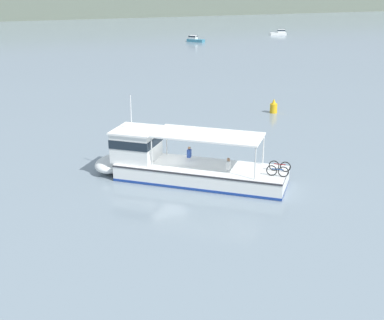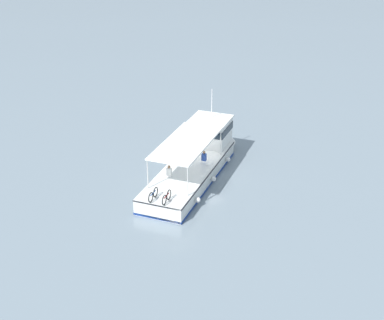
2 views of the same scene
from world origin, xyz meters
name	(u,v)px [view 2 (image 2 of 2)]	position (x,y,z in m)	size (l,w,h in m)	color
ground_plane	(206,167)	(0.00, 0.00, 0.00)	(400.00, 400.00, 0.00)	gray
ferry_main	(197,159)	(0.49, -0.84, 1.01)	(11.86, 10.34, 5.32)	white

